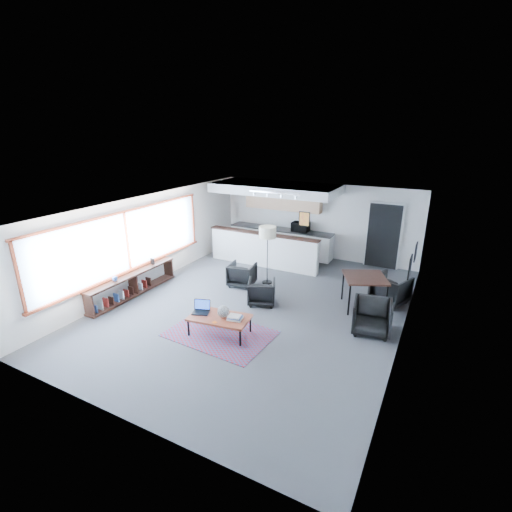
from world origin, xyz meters
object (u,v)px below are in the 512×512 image
at_px(coffee_table, 220,318).
at_px(microwave, 300,226).
at_px(floor_lamp, 268,234).
at_px(ceramic_pot, 223,311).
at_px(armchair_left, 242,273).
at_px(dining_chair_far, 391,290).
at_px(laptop, 202,308).
at_px(book_stack, 235,317).
at_px(dining_chair_near, 372,318).
at_px(armchair_right, 262,291).
at_px(dining_table, 365,279).

distance_m(coffee_table, microwave, 5.84).
bearing_deg(coffee_table, microwave, 85.54).
bearing_deg(floor_lamp, ceramic_pot, -82.27).
distance_m(armchair_left, dining_chair_far, 4.09).
xyz_separation_m(laptop, floor_lamp, (0.16, 3.07, 0.99)).
bearing_deg(dining_chair_far, book_stack, 72.82).
distance_m(ceramic_pot, dining_chair_near, 3.30).
relative_size(ceramic_pot, armchair_right, 0.37).
height_order(ceramic_pot, floor_lamp, floor_lamp).
bearing_deg(ceramic_pot, book_stack, 4.41).
height_order(coffee_table, laptop, laptop).
xyz_separation_m(dining_table, microwave, (-2.88, 2.98, 0.36)).
distance_m(ceramic_pot, armchair_right, 1.79).
height_order(laptop, armchair_left, armchair_left).
relative_size(laptop, armchair_right, 0.64).
xyz_separation_m(dining_chair_near, microwave, (-3.32, 4.14, 0.77)).
distance_m(armchair_right, dining_table, 2.63).
xyz_separation_m(ceramic_pot, dining_chair_far, (3.02, 3.36, -0.21)).
distance_m(book_stack, microwave, 5.80).
xyz_separation_m(laptop, book_stack, (0.85, 0.04, -0.03)).
bearing_deg(coffee_table, dining_chair_far, 39.69).
bearing_deg(armchair_right, dining_chair_near, 153.36).
height_order(laptop, book_stack, laptop).
xyz_separation_m(armchair_left, microwave, (0.55, 3.18, 0.76)).
distance_m(ceramic_pot, floor_lamp, 3.22).
relative_size(laptop, dining_table, 0.34).
xyz_separation_m(ceramic_pot, dining_chair_near, (2.88, 1.60, -0.21)).
distance_m(armchair_left, dining_chair_near, 3.99).
distance_m(book_stack, armchair_left, 2.85).
xyz_separation_m(ceramic_pot, armchair_right, (0.05, 1.78, -0.21)).
bearing_deg(dining_chair_far, laptop, 65.41).
relative_size(book_stack, dining_chair_near, 0.49).
distance_m(floor_lamp, microwave, 2.71).
bearing_deg(book_stack, coffee_table, -170.90).
relative_size(ceramic_pot, armchair_left, 0.36).
bearing_deg(armchair_left, laptop, 90.35).
relative_size(coffee_table, dining_chair_far, 1.99).
bearing_deg(dining_chair_far, armchair_left, 33.40).
relative_size(ceramic_pot, book_stack, 0.75).
bearing_deg(microwave, armchair_left, -101.90).
distance_m(dining_table, dining_chair_near, 1.31).
relative_size(ceramic_pot, floor_lamp, 0.15).
height_order(book_stack, dining_chair_near, dining_chair_near).
distance_m(book_stack, dining_table, 3.50).
xyz_separation_m(book_stack, microwave, (-0.72, 5.72, 0.65)).
height_order(book_stack, armchair_right, armchair_right).
distance_m(armchair_right, dining_chair_near, 2.84).
distance_m(book_stack, dining_chair_far, 4.32).
height_order(dining_chair_far, microwave, microwave).
relative_size(book_stack, floor_lamp, 0.20).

